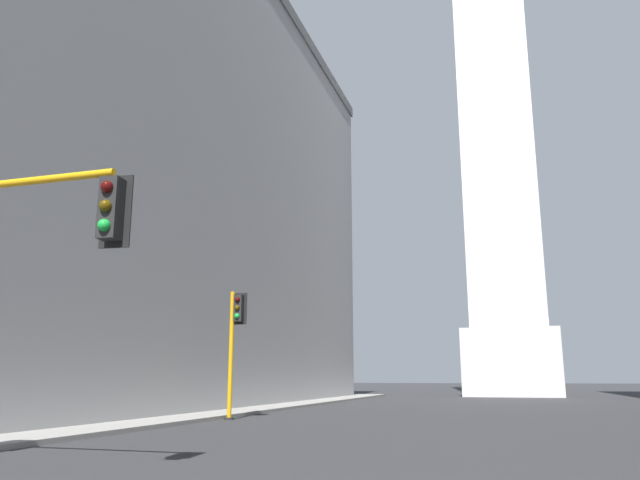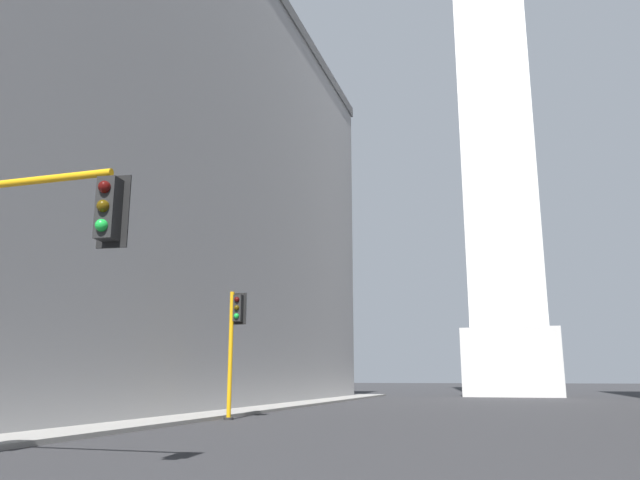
{
  "view_description": "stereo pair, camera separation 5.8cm",
  "coord_description": "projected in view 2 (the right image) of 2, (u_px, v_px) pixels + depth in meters",
  "views": [
    {
      "loc": [
        -0.03,
        -0.93,
        1.66
      ],
      "look_at": [
        -11.81,
        38.28,
        10.72
      ],
      "focal_mm": 35.0,
      "sensor_mm": 36.0,
      "label": 1
    },
    {
      "loc": [
        0.02,
        -0.91,
        1.66
      ],
      "look_at": [
        -11.81,
        38.28,
        10.72
      ],
      "focal_mm": 35.0,
      "sensor_mm": 36.0,
      "label": 2
    }
  ],
  "objects": [
    {
      "name": "sidewalk_left",
      "position": [
        151.0,
        418.0,
        24.88
      ],
      "size": [
        5.0,
        72.86,
        0.15
      ],
      "primitive_type": "cube",
      "color": "gray",
      "rests_on": "ground_plane"
    },
    {
      "name": "traffic_light_mid_left",
      "position": [
        234.0,
        334.0,
        25.75
      ],
      "size": [
        0.77,
        0.51,
        5.19
      ],
      "color": "orange",
      "rests_on": "ground_plane"
    },
    {
      "name": "obelisk",
      "position": [
        491.0,
        59.0,
        64.59
      ],
      "size": [
        8.52,
        8.52,
        70.91
      ],
      "color": "silver",
      "rests_on": "ground_plane"
    },
    {
      "name": "building_left",
      "position": [
        45.0,
        176.0,
        38.72
      ],
      "size": [
        27.17,
        51.11,
        27.75
      ],
      "color": "#9E9EA0",
      "rests_on": "ground_plane"
    }
  ]
}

